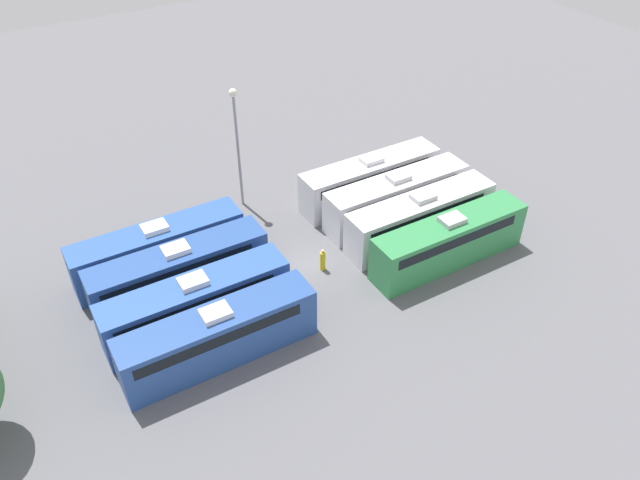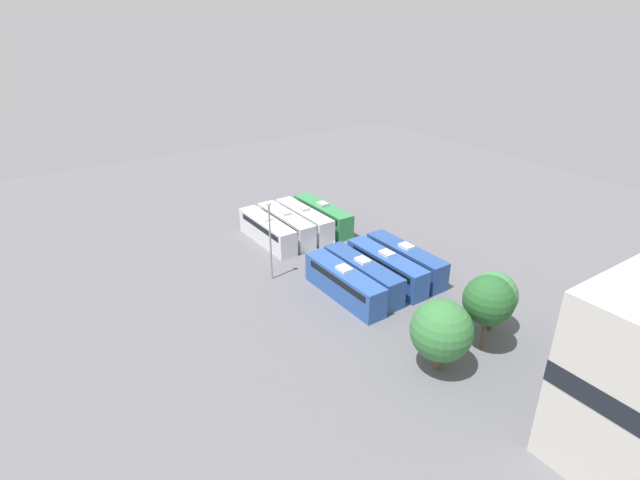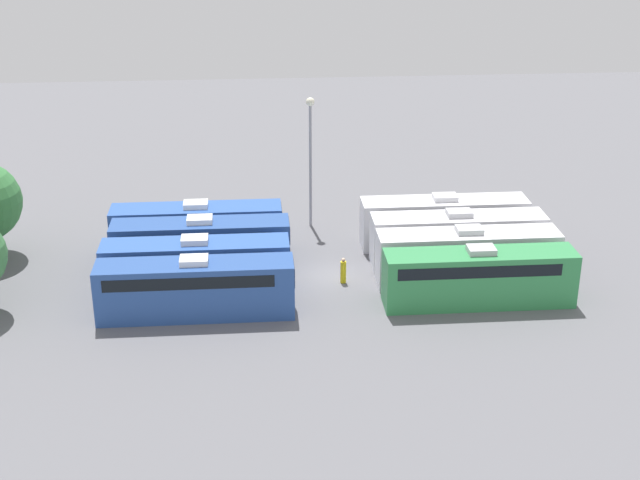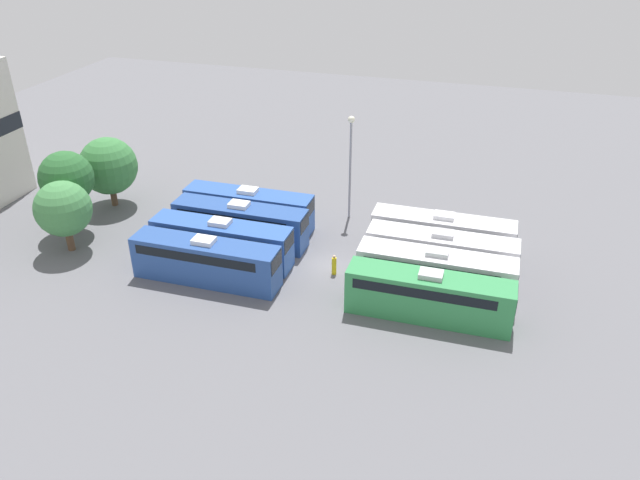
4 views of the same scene
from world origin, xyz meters
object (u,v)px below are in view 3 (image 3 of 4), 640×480
object	(u,v)px
bus_5	(195,265)
light_pole	(310,143)
bus_4	(195,287)
worker_person	(343,271)
bus_7	(197,228)
bus_0	(479,276)
bus_6	(200,244)
bus_2	(457,237)
bus_3	(443,220)
bus_1	(467,255)

from	to	relation	value
bus_5	light_pole	size ratio (longest dim) A/B	1.20
bus_4	worker_person	bearing A→B (deg)	-67.69
bus_7	worker_person	xyz separation A→B (m)	(-5.47, -9.30, -1.04)
bus_0	bus_6	size ratio (longest dim) A/B	1.00
worker_person	light_pole	distance (m)	11.30
worker_person	light_pole	bearing A→B (deg)	7.79
bus_7	light_pole	bearing A→B (deg)	-61.50
bus_0	bus_2	world-z (taller)	same
bus_5	light_pole	xyz separation A→B (m)	(10.43, -7.74, 4.44)
bus_3	light_pole	distance (m)	10.73
bus_1	bus_6	xyz separation A→B (m)	(3.09, 16.61, 0.00)
light_pole	bus_0	bearing A→B (deg)	-145.93
bus_3	light_pole	world-z (taller)	light_pole
bus_3	bus_4	world-z (taller)	same
worker_person	light_pole	xyz separation A→B (m)	(9.80, 1.34, 5.47)
bus_4	bus_6	world-z (taller)	same
bus_2	bus_1	bearing A→B (deg)	179.30
bus_1	light_pole	xyz separation A→B (m)	(10.20, 9.03, 4.44)
bus_2	bus_3	world-z (taller)	same
bus_0	bus_7	world-z (taller)	same
bus_3	bus_5	xyz separation A→B (m)	(-6.13, 16.51, 0.00)
bus_2	bus_6	xyz separation A→B (m)	(0.20, 16.64, 0.00)
bus_7	worker_person	size ratio (longest dim) A/B	6.79
bus_2	bus_7	distance (m)	17.28
bus_4	light_pole	world-z (taller)	light_pole
bus_6	bus_5	bearing A→B (deg)	177.24
bus_3	bus_4	size ratio (longest dim) A/B	1.00
bus_2	bus_7	bearing A→B (deg)	80.03
bus_1	bus_5	size ratio (longest dim) A/B	1.00
bus_2	bus_7	world-z (taller)	same
bus_5	light_pole	distance (m)	13.72
bus_0	bus_1	size ratio (longest dim) A/B	1.00
worker_person	bus_5	bearing A→B (deg)	93.97
bus_0	light_pole	world-z (taller)	light_pole
bus_4	light_pole	bearing A→B (deg)	-29.51
bus_1	bus_3	xyz separation A→B (m)	(5.91, 0.25, 0.00)
bus_2	bus_3	xyz separation A→B (m)	(3.02, 0.29, 0.00)
bus_6	bus_7	distance (m)	2.82
bus_7	bus_3	bearing A→B (deg)	-89.90
bus_4	bus_6	distance (m)	6.36
bus_7	bus_6	bearing A→B (deg)	-172.20
bus_5	bus_6	distance (m)	3.31
worker_person	bus_7	bearing A→B (deg)	59.53
bus_5	bus_7	distance (m)	6.11
bus_3	bus_4	bearing A→B (deg)	119.24
bus_0	bus_4	size ratio (longest dim) A/B	1.00
bus_0	bus_3	bearing A→B (deg)	1.41
worker_person	light_pole	size ratio (longest dim) A/B	0.18
light_pole	bus_4	bearing A→B (deg)	150.49
bus_1	bus_2	bearing A→B (deg)	-0.70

